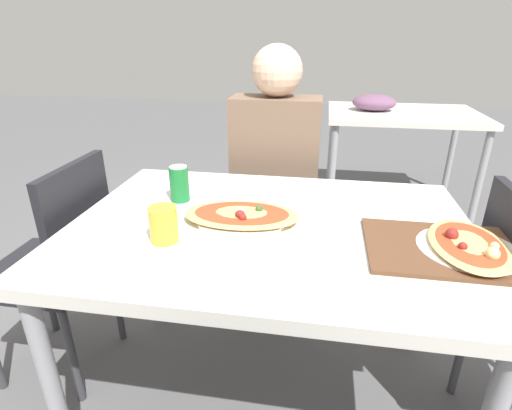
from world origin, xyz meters
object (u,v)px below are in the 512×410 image
dining_table (270,244)px  person_seated (275,162)px  pizza_second (469,247)px  chair_side_left (60,260)px  soda_can (179,184)px  chair_far_seated (277,200)px  pizza_main (242,216)px  drink_glass (164,224)px

dining_table → person_seated: (-0.07, 0.66, 0.06)m
dining_table → pizza_second: size_ratio=3.91×
chair_side_left → soda_can: bearing=-80.6°
chair_far_seated → person_seated: (0.00, -0.11, 0.23)m
dining_table → soda_can: 0.39m
chair_side_left → soda_can: chair_side_left is taller
chair_far_seated → pizza_main: 0.82m
dining_table → soda_can: size_ratio=9.87×
dining_table → person_seated: bearing=95.7°
soda_can → drink_glass: soda_can is taller
chair_far_seated → pizza_second: chair_far_seated is taller
chair_far_seated → pizza_main: (-0.02, -0.77, 0.26)m
person_seated → dining_table: bearing=95.7°
dining_table → chair_far_seated: chair_far_seated is taller
dining_table → soda_can: soda_can is taller
chair_side_left → person_seated: size_ratio=0.71×
pizza_main → pizza_second: size_ratio=1.17×
dining_table → pizza_main: (-0.09, -0.00, 0.09)m
dining_table → pizza_second: (0.55, -0.09, 0.09)m
chair_far_seated → chair_side_left: 1.03m
person_seated → soda_can: bearing=62.7°
dining_table → pizza_main: 0.13m
person_seated → drink_glass: person_seated is taller
person_seated → drink_glass: 0.85m
chair_side_left → person_seated: bearing=-50.8°
chair_side_left → pizza_second: size_ratio=2.82×
chair_side_left → pizza_second: chair_side_left is taller
pizza_main → drink_glass: (-0.19, -0.16, 0.03)m
person_seated → pizza_main: size_ratio=3.40×
drink_glass → dining_table: bearing=29.3°
person_seated → drink_glass: (-0.22, -0.82, 0.06)m
person_seated → pizza_second: (0.61, -0.75, 0.03)m
person_seated → drink_glass: bearing=75.3°
dining_table → pizza_main: size_ratio=3.34×
chair_side_left → pizza_main: size_ratio=2.41×
pizza_second → drink_glass: bearing=-175.2°
person_seated → pizza_main: 0.66m
chair_far_seated → drink_glass: size_ratio=8.63×
chair_far_seated → soda_can: size_ratio=7.13×
drink_glass → pizza_second: bearing=4.8°
dining_table → drink_glass: (-0.28, -0.16, 0.12)m
chair_side_left → drink_glass: (0.53, -0.21, 0.30)m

